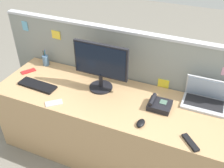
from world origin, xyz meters
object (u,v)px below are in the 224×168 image
cell_phone_red_case (28,71)px  cell_phone_silver_slab (54,103)px  pen_cup (46,60)px  desktop_monitor (101,64)px  desk_phone (159,105)px  tv_remote (190,142)px  keyboard_main (37,85)px  laptop (205,97)px  computer_mouse_right_hand (141,123)px

cell_phone_red_case → cell_phone_silver_slab: bearing=1.0°
pen_cup → cell_phone_silver_slab: bearing=-50.0°
desktop_monitor → pen_cup: (-0.71, 0.14, -0.20)m
desk_phone → tv_remote: (0.31, -0.31, -0.02)m
cell_phone_red_case → tv_remote: bearing=22.1°
desktop_monitor → keyboard_main: bearing=-158.7°
desk_phone → desktop_monitor: bearing=172.8°
keyboard_main → pen_cup: pen_cup is taller
laptop → computer_mouse_right_hand: 0.64m
desktop_monitor → computer_mouse_right_hand: 0.64m
laptop → pen_cup: 1.63m
cell_phone_silver_slab → desktop_monitor: bearing=103.4°
cell_phone_red_case → tv_remote: size_ratio=0.85×
pen_cup → cell_phone_silver_slab: 0.68m
tv_remote → desk_phone: bearing=93.2°
pen_cup → tv_remote: (1.60, -0.52, -0.05)m
desktop_monitor → computer_mouse_right_hand: (0.50, -0.33, -0.24)m
pen_cup → desktop_monitor: bearing=-11.3°
computer_mouse_right_hand → cell_phone_silver_slab: bearing=-172.5°
keyboard_main → pen_cup: (-0.15, 0.36, 0.05)m
desk_phone → cell_phone_red_case: 1.38m
desktop_monitor → cell_phone_silver_slab: bearing=-126.4°
pen_cup → cell_phone_red_case: bearing=-116.4°
desk_phone → cell_phone_silver_slab: (-0.85, -0.30, -0.02)m
cell_phone_silver_slab → tv_remote: size_ratio=0.85×
desktop_monitor → cell_phone_red_case: bearing=-177.0°
keyboard_main → pen_cup: size_ratio=2.08×
laptop → cell_phone_red_case: size_ratio=2.49×
laptop → desk_phone: laptop is taller
desk_phone → pen_cup: size_ratio=1.05×
desk_phone → keyboard_main: desk_phone is taller
laptop → cell_phone_silver_slab: laptop is taller
computer_mouse_right_hand → cell_phone_red_case: computer_mouse_right_hand is taller
desk_phone → keyboard_main: 1.15m
cell_phone_red_case → desk_phone: bearing=32.1°
laptop → tv_remote: (-0.03, -0.52, -0.06)m
keyboard_main → pen_cup: 0.40m
desk_phone → keyboard_main: (-1.14, -0.15, -0.02)m
desktop_monitor → laptop: size_ratio=1.42×
computer_mouse_right_hand → cell_phone_red_case: 1.33m
computer_mouse_right_hand → cell_phone_silver_slab: size_ratio=0.69×
cell_phone_red_case → computer_mouse_right_hand: bearing=20.8°
cell_phone_red_case → pen_cup: bearing=97.0°
laptop → cell_phone_red_case: 1.74m
cell_phone_silver_slab → tv_remote: (1.16, -0.00, 0.01)m
desktop_monitor → cell_phone_red_case: 0.85m
computer_mouse_right_hand → desktop_monitor: bearing=150.4°
desk_phone → computer_mouse_right_hand: (-0.08, -0.26, -0.01)m
pen_cup → tv_remote: size_ratio=1.06×
computer_mouse_right_hand → pen_cup: pen_cup is taller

